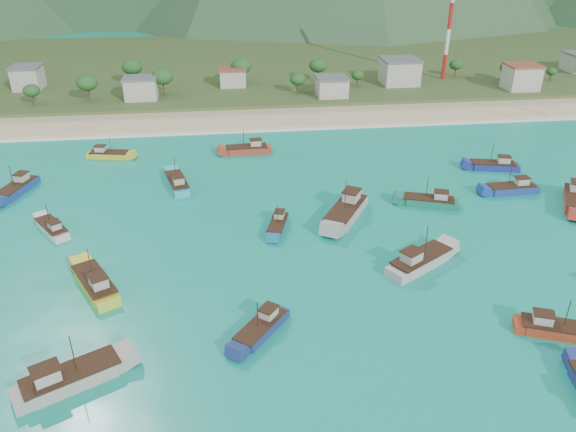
{
  "coord_description": "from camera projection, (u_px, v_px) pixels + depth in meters",
  "views": [
    {
      "loc": [
        -7.77,
        -61.96,
        44.98
      ],
      "look_at": [
        1.91,
        18.0,
        3.0
      ],
      "focal_mm": 35.0,
      "sensor_mm": 36.0,
      "label": 1
    }
  ],
  "objects": [
    {
      "name": "boat_8",
      "position": [
        52.0,
        229.0,
        92.03
      ],
      "size": [
        7.09,
        8.68,
        5.18
      ],
      "rotation": [
        0.0,
        0.0,
        0.6
      ],
      "color": "silver",
      "rests_on": "ground"
    },
    {
      "name": "boat_16",
      "position": [
        494.0,
        166.0,
        115.61
      ],
      "size": [
        10.22,
        5.12,
        5.8
      ],
      "rotation": [
        0.0,
        0.0,
        1.33
      ],
      "color": "navy",
      "rests_on": "ground"
    },
    {
      "name": "boat_1",
      "position": [
        346.0,
        212.0,
        96.5
      ],
      "size": [
        10.18,
        13.29,
        7.79
      ],
      "rotation": [
        0.0,
        0.0,
        2.6
      ],
      "color": "#A89E98",
      "rests_on": "ground"
    },
    {
      "name": "boat_21",
      "position": [
        96.0,
        285.0,
        77.33
      ],
      "size": [
        8.17,
        11.38,
        6.59
      ],
      "rotation": [
        0.0,
        0.0,
        0.49
      ],
      "color": "yellow",
      "rests_on": "ground"
    },
    {
      "name": "boat_22",
      "position": [
        575.0,
        200.0,
        100.87
      ],
      "size": [
        8.8,
        12.08,
        7.01
      ],
      "rotation": [
        0.0,
        0.0,
        2.64
      ],
      "color": "#BA332A",
      "rests_on": "ground"
    },
    {
      "name": "boat_0",
      "position": [
        511.0,
        189.0,
        105.6
      ],
      "size": [
        10.03,
        3.41,
        5.85
      ],
      "rotation": [
        0.0,
        0.0,
        1.62
      ],
      "color": "navy",
      "rests_on": "ground"
    },
    {
      "name": "boat_12",
      "position": [
        248.0,
        150.0,
        123.86
      ],
      "size": [
        10.21,
        3.43,
        5.96
      ],
      "rotation": [
        0.0,
        0.0,
        1.62
      ],
      "color": "#A83723",
      "rests_on": "ground"
    },
    {
      "name": "boat_19",
      "position": [
        261.0,
        329.0,
        69.29
      ],
      "size": [
        7.79,
        8.81,
        5.39
      ],
      "rotation": [
        0.0,
        0.0,
        2.47
      ],
      "color": "navy",
      "rests_on": "ground"
    },
    {
      "name": "radio_tower",
      "position": [
        452.0,
        2.0,
        166.62
      ],
      "size": [
        1.2,
        1.2,
        45.42
      ],
      "color": "red",
      "rests_on": "ground"
    },
    {
      "name": "boat_6",
      "position": [
        556.0,
        330.0,
        69.0
      ],
      "size": [
        9.93,
        6.16,
        5.65
      ],
      "rotation": [
        0.0,
        0.0,
        4.33
      ],
      "color": "#AF351B",
      "rests_on": "ground"
    },
    {
      "name": "village",
      "position": [
        303.0,
        78.0,
        165.04
      ],
      "size": [
        214.15,
        30.25,
        7.46
      ],
      "color": "beige",
      "rests_on": "ground"
    },
    {
      "name": "land",
      "position": [
        242.0,
        67.0,
        199.42
      ],
      "size": [
        400.0,
        110.0,
        2.4
      ],
      "primitive_type": "cube",
      "color": "#385123",
      "rests_on": "ground"
    },
    {
      "name": "boat_17",
      "position": [
        109.0,
        155.0,
        121.37
      ],
      "size": [
        9.36,
        4.33,
        5.33
      ],
      "rotation": [
        0.0,
        0.0,
        4.52
      ],
      "color": "gold",
      "rests_on": "ground"
    },
    {
      "name": "boat_15",
      "position": [
        17.0,
        189.0,
        105.59
      ],
      "size": [
        5.95,
        10.81,
        6.13
      ],
      "rotation": [
        0.0,
        0.0,
        2.85
      ],
      "color": "navy",
      "rests_on": "ground"
    },
    {
      "name": "boat_25",
      "position": [
        278.0,
        225.0,
        93.27
      ],
      "size": [
        4.56,
        8.49,
        4.81
      ],
      "rotation": [
        0.0,
        0.0,
        2.86
      ],
      "color": "#176F93",
      "rests_on": "ground"
    },
    {
      "name": "vegetation",
      "position": [
        198.0,
        78.0,
        163.09
      ],
      "size": [
        275.66,
        25.79,
        9.01
      ],
      "color": "#235623",
      "rests_on": "ground"
    },
    {
      "name": "boat_20",
      "position": [
        420.0,
        262.0,
        82.51
      ],
      "size": [
        11.68,
        9.2,
        6.9
      ],
      "rotation": [
        0.0,
        0.0,
        5.28
      ],
      "color": "#B5ABA5",
      "rests_on": "ground"
    },
    {
      "name": "boat_7",
      "position": [
        70.0,
        379.0,
        61.26
      ],
      "size": [
        11.82,
        8.39,
        6.83
      ],
      "rotation": [
        0.0,
        0.0,
        5.19
      ],
      "color": "#A69F96",
      "rests_on": "ground"
    },
    {
      "name": "ground",
      "position": [
        290.0,
        297.0,
        76.17
      ],
      "size": [
        600.0,
        600.0,
        0.0
      ],
      "primitive_type": "plane",
      "color": "#0D917C",
      "rests_on": "ground"
    },
    {
      "name": "boat_4",
      "position": [
        430.0,
        202.0,
        100.69
      ],
      "size": [
        10.28,
        6.05,
        5.83
      ],
      "rotation": [
        0.0,
        0.0,
        1.23
      ],
      "color": "#157258",
      "rests_on": "ground"
    },
    {
      "name": "surf_line",
      "position": [
        255.0,
        131.0,
        137.35
      ],
      "size": [
        400.0,
        2.5,
        0.08
      ],
      "primitive_type": "cube",
      "color": "white",
      "rests_on": "ground"
    },
    {
      "name": "boat_10",
      "position": [
        177.0,
        184.0,
        107.72
      ],
      "size": [
        5.43,
        10.68,
        6.06
      ],
      "rotation": [
        0.0,
        0.0,
        0.25
      ],
      "color": "#28B5BE",
      "rests_on": "ground"
    },
    {
      "name": "beach",
      "position": [
        253.0,
        119.0,
        145.71
      ],
      "size": [
        400.0,
        18.0,
        1.2
      ],
      "primitive_type": "cube",
      "color": "beige",
      "rests_on": "ground"
    }
  ]
}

